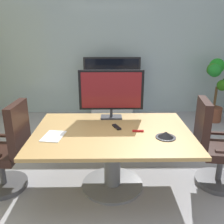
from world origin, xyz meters
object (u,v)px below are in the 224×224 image
at_px(office_chair_left, 7,154).
at_px(wall_display_unit, 112,97).
at_px(office_chair_right, 214,151).
at_px(conference_table, 112,145).
at_px(potted_plant, 218,85).
at_px(remote_control, 117,127).
at_px(conference_phone, 166,135).
at_px(tv_monitor, 111,91).

xyz_separation_m(office_chair_left, wall_display_unit, (1.28, 2.60, -0.01)).
bearing_deg(office_chair_right, conference_table, 100.69).
bearing_deg(office_chair_left, potted_plant, 126.65).
bearing_deg(potted_plant, wall_display_unit, 172.46).
distance_m(potted_plant, remote_control, 3.07).
bearing_deg(conference_table, conference_phone, -17.86).
bearing_deg(office_chair_left, conference_table, 93.71).
bearing_deg(remote_control, office_chair_right, -25.51).
distance_m(office_chair_right, remote_control, 1.23).
distance_m(office_chair_left, potted_plant, 4.16).
bearing_deg(remote_control, tv_monitor, 76.87).
height_order(office_chair_right, tv_monitor, tv_monitor).
distance_m(conference_table, office_chair_left, 1.25).
relative_size(office_chair_right, tv_monitor, 1.30).
relative_size(conference_table, remote_control, 10.72).
bearing_deg(wall_display_unit, conference_phone, -78.77).
xyz_separation_m(office_chair_right, wall_display_unit, (-1.21, 2.54, -0.01)).
height_order(potted_plant, remote_control, potted_plant).
distance_m(office_chair_left, tv_monitor, 1.48).
xyz_separation_m(wall_display_unit, conference_phone, (0.55, -2.77, 0.33)).
bearing_deg(remote_control, office_chair_left, 162.97).
height_order(conference_table, wall_display_unit, wall_display_unit).
relative_size(office_chair_left, conference_phone, 4.95).
distance_m(conference_table, remote_control, 0.23).
bearing_deg(conference_phone, tv_monitor, 131.97).
bearing_deg(office_chair_right, potted_plant, -14.26).
relative_size(potted_plant, remote_control, 7.59).
relative_size(tv_monitor, potted_plant, 0.65).
bearing_deg(conference_table, wall_display_unit, 89.30).
height_order(tv_monitor, potted_plant, tv_monitor).
relative_size(potted_plant, conference_phone, 5.87).
height_order(wall_display_unit, remote_control, wall_display_unit).
relative_size(tv_monitor, remote_control, 4.94).
xyz_separation_m(tv_monitor, conference_phone, (0.59, -0.65, -0.33)).
bearing_deg(wall_display_unit, remote_control, -89.51).
xyz_separation_m(office_chair_right, potted_plant, (0.96, 2.25, 0.32)).
distance_m(office_chair_left, wall_display_unit, 2.90).
distance_m(office_chair_left, office_chair_right, 2.49).
distance_m(conference_table, tv_monitor, 0.71).
distance_m(office_chair_right, conference_phone, 0.77).
xyz_separation_m(office_chair_right, conference_phone, (-0.66, -0.23, 0.31)).
height_order(conference_table, conference_phone, conference_phone).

